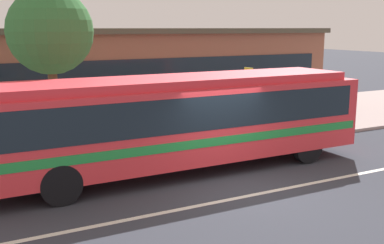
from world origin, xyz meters
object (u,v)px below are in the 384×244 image
(transit_bus, at_px, (179,117))
(pedestrian_standing_by_tree, at_px, (110,119))
(bus_stop_sign, at_px, (248,94))
(pedestrian_walking_along_curb, at_px, (60,125))
(street_tree_near_stop, at_px, (50,32))
(pedestrian_waiting_near_sign, at_px, (237,109))

(transit_bus, bearing_deg, pedestrian_standing_by_tree, 108.23)
(pedestrian_standing_by_tree, xyz_separation_m, bus_stop_sign, (4.86, -1.09, 0.68))
(pedestrian_walking_along_curb, xyz_separation_m, street_tree_near_stop, (0.01, 0.79, 2.83))
(pedestrian_standing_by_tree, bearing_deg, pedestrian_walking_along_curb, -162.96)
(bus_stop_sign, bearing_deg, pedestrian_standing_by_tree, 167.34)
(pedestrian_walking_along_curb, bearing_deg, pedestrian_standing_by_tree, 17.04)
(transit_bus, height_order, street_tree_near_stop, street_tree_near_stop)
(pedestrian_waiting_near_sign, bearing_deg, bus_stop_sign, -82.06)
(pedestrian_waiting_near_sign, height_order, bus_stop_sign, bus_stop_sign)
(bus_stop_sign, relative_size, street_tree_near_stop, 0.50)
(bus_stop_sign, bearing_deg, pedestrian_walking_along_curb, 175.26)
(pedestrian_walking_along_curb, height_order, pedestrian_standing_by_tree, pedestrian_walking_along_curb)
(pedestrian_standing_by_tree, relative_size, street_tree_near_stop, 0.32)
(street_tree_near_stop, bearing_deg, bus_stop_sign, -11.47)
(pedestrian_waiting_near_sign, bearing_deg, pedestrian_walking_along_curb, -179.57)
(pedestrian_walking_along_curb, bearing_deg, bus_stop_sign, -4.74)
(transit_bus, distance_m, bus_stop_sign, 4.35)
(pedestrian_walking_along_curb, distance_m, bus_stop_sign, 6.69)
(pedestrian_walking_along_curb, bearing_deg, pedestrian_waiting_near_sign, 0.43)
(pedestrian_waiting_near_sign, xyz_separation_m, bus_stop_sign, (0.08, -0.60, 0.67))
(pedestrian_waiting_near_sign, bearing_deg, transit_bus, -144.19)
(pedestrian_waiting_near_sign, relative_size, street_tree_near_stop, 0.33)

